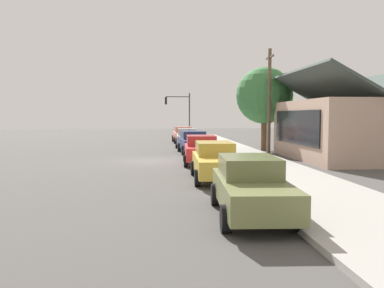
% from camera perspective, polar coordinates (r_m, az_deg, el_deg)
% --- Properties ---
extents(ground_plane, '(120.00, 120.00, 0.00)m').
position_cam_1_polar(ground_plane, '(24.31, -5.32, -2.40)').
color(ground_plane, '#4C4947').
extents(sidewalk_curb, '(60.00, 4.20, 0.16)m').
position_cam_1_polar(sidewalk_curb, '(24.86, 7.70, -2.09)').
color(sidewalk_curb, '#A3A099').
rests_on(sidewalk_curb, ground).
extents(car_coral, '(4.85, 2.19, 1.59)m').
position_cam_1_polar(car_coral, '(40.71, -1.28, 1.37)').
color(car_coral, '#EA8C75').
rests_on(car_coral, ground).
extents(car_silver, '(4.47, 2.13, 1.59)m').
position_cam_1_polar(car_silver, '(35.03, -0.73, 0.93)').
color(car_silver, silver).
rests_on(car_silver, ground).
extents(car_navy, '(4.48, 2.26, 1.59)m').
position_cam_1_polar(car_navy, '(29.19, 0.23, 0.31)').
color(car_navy, navy).
rests_on(car_navy, ground).
extents(car_cherry, '(4.51, 2.19, 1.59)m').
position_cam_1_polar(car_cherry, '(22.70, 1.35, -0.77)').
color(car_cherry, red).
rests_on(car_cherry, ground).
extents(car_mustard, '(4.79, 2.05, 1.59)m').
position_cam_1_polar(car_mustard, '(17.08, 3.34, -2.38)').
color(car_mustard, gold).
rests_on(car_mustard, ground).
extents(car_olive, '(4.72, 2.11, 1.59)m').
position_cam_1_polar(car_olive, '(11.06, 8.33, -5.95)').
color(car_olive, olive).
rests_on(car_olive, ground).
extents(storefront_building, '(10.21, 6.86, 5.53)m').
position_cam_1_polar(storefront_building, '(26.87, 21.15, 2.18)').
color(storefront_building, tan).
rests_on(storefront_building, ground).
extents(shade_tree, '(4.36, 4.36, 6.45)m').
position_cam_1_polar(shade_tree, '(31.64, 10.24, 6.76)').
color(shade_tree, brown).
rests_on(shade_tree, ground).
extents(traffic_light_main, '(0.37, 2.79, 5.20)m').
position_cam_1_polar(traffic_light_main, '(44.56, -1.73, 5.04)').
color(traffic_light_main, '#383833').
rests_on(traffic_light_main, ground).
extents(utility_pole_wooden, '(1.80, 0.24, 7.50)m').
position_cam_1_polar(utility_pole_wooden, '(29.60, 10.92, 6.31)').
color(utility_pole_wooden, brown).
rests_on(utility_pole_wooden, ground).
extents(fire_hydrant_red, '(0.22, 0.22, 0.71)m').
position_cam_1_polar(fire_hydrant_red, '(35.71, 1.66, 0.48)').
color(fire_hydrant_red, red).
rests_on(fire_hydrant_red, sidewalk_curb).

